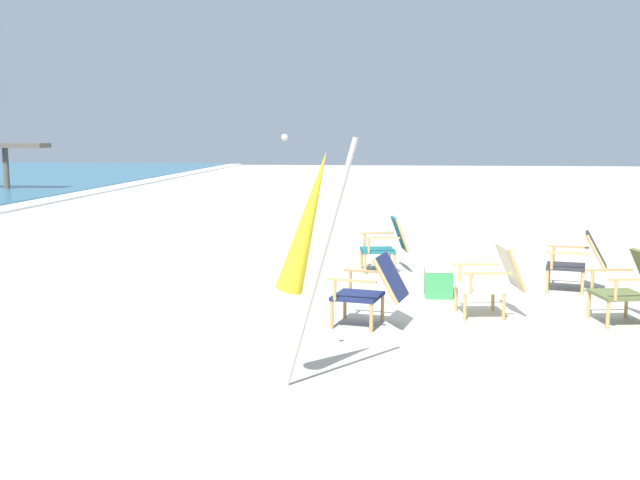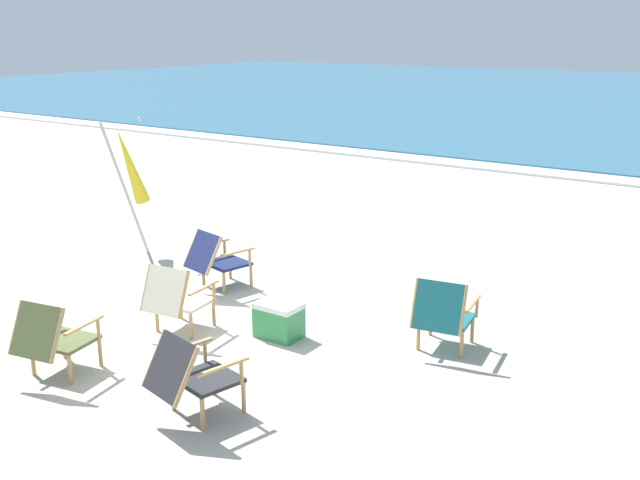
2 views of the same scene
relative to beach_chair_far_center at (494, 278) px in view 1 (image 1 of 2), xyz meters
The scene contains 8 objects.
ground_plane 0.48m from the beach_chair_far_center, 19.73° to the left, with size 80.00×80.00×0.00m, color #B7AF9E.
beach_chair_far_center is the anchor object (origin of this frame).
beach_chair_front_right 2.91m from the beach_chair_far_center, 24.69° to the left, with size 0.67×0.76×0.82m.
beach_chair_back_right 1.48m from the beach_chair_far_center, 114.68° to the left, with size 0.73×0.87×0.78m.
beach_chair_mid_center 1.47m from the beach_chair_far_center, 98.04° to the right, with size 0.69×0.82×0.80m.
beach_chair_front_left 1.93m from the beach_chair_far_center, 41.48° to the right, with size 0.73×0.87×0.79m.
umbrella_furled_yellow 3.33m from the beach_chair_far_center, 145.80° to the left, with size 0.37×0.70×2.05m.
cooler_box 1.17m from the beach_chair_far_center, 29.14° to the left, with size 0.49×0.35×0.40m.
Camera 1 is at (-8.62, 1.06, 2.04)m, focal length 42.00 mm.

